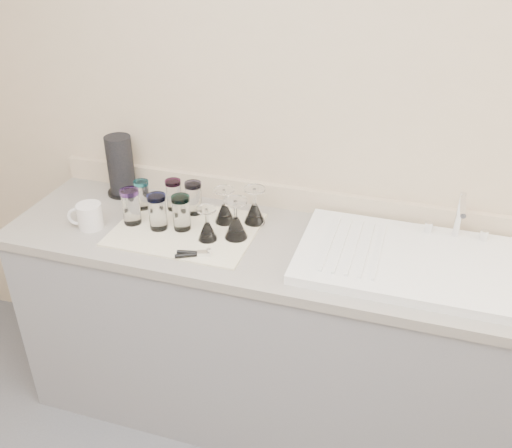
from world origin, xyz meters
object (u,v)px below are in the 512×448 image
(can_opener, at_px, (193,254))
(tumbler_cyan, at_px, (174,194))
(goblet_back_right, at_px, (255,211))
(white_mug, at_px, (89,216))
(tumbler_teal, at_px, (142,194))
(goblet_front_right, at_px, (236,225))
(tumbler_purple, at_px, (194,198))
(tumbler_blue, at_px, (158,212))
(goblet_back_left, at_px, (225,211))
(sink_unit, at_px, (413,261))
(tumbler_lavender, at_px, (181,213))
(paper_towel_roll, at_px, (121,166))
(tumbler_magenta, at_px, (131,206))
(goblet_front_left, at_px, (207,229))

(can_opener, bearing_deg, tumbler_cyan, 124.80)
(goblet_back_right, distance_m, white_mug, 0.66)
(tumbler_teal, relative_size, can_opener, 0.96)
(goblet_front_right, bearing_deg, can_opener, -121.87)
(white_mug, bearing_deg, tumbler_teal, 56.16)
(tumbler_purple, xyz_separation_m, goblet_back_right, (0.26, 0.00, -0.02))
(tumbler_purple, height_order, tumbler_blue, tumbler_blue)
(tumbler_teal, height_order, tumbler_cyan, tumbler_cyan)
(tumbler_cyan, bearing_deg, goblet_back_left, -9.58)
(tumbler_cyan, height_order, goblet_front_right, goblet_front_right)
(sink_unit, bearing_deg, white_mug, -174.91)
(tumbler_teal, relative_size, tumbler_lavender, 0.87)
(goblet_front_right, distance_m, paper_towel_roll, 0.65)
(white_mug, bearing_deg, paper_towel_roll, 93.78)
(tumbler_magenta, relative_size, goblet_back_right, 0.97)
(can_opener, bearing_deg, goblet_back_right, 65.37)
(tumbler_cyan, bearing_deg, tumbler_purple, -5.40)
(tumbler_magenta, bearing_deg, goblet_front_left, -4.58)
(tumbler_lavender, distance_m, goblet_back_left, 0.18)
(sink_unit, distance_m, tumbler_cyan, 1.00)
(tumbler_cyan, distance_m, paper_towel_roll, 0.30)
(goblet_front_right, xyz_separation_m, paper_towel_roll, (-0.60, 0.22, 0.07))
(tumbler_cyan, xyz_separation_m, tumbler_magenta, (-0.11, -0.16, 0.01))
(goblet_back_right, bearing_deg, tumbler_purple, -179.80)
(tumbler_teal, xyz_separation_m, white_mug, (-0.13, -0.20, -0.02))
(white_mug, bearing_deg, tumbler_magenta, 25.55)
(tumbler_purple, height_order, goblet_back_right, goblet_back_right)
(tumbler_lavender, relative_size, paper_towel_roll, 0.54)
(goblet_front_left, relative_size, can_opener, 1.05)
(goblet_back_right, bearing_deg, tumbler_magenta, -161.99)
(tumbler_teal, distance_m, goblet_front_left, 0.38)
(tumbler_magenta, xyz_separation_m, tumbler_blue, (0.12, -0.01, -0.00))
(tumbler_teal, height_order, goblet_back_left, goblet_back_left)
(tumbler_teal, xyz_separation_m, goblet_front_left, (0.35, -0.15, -0.02))
(tumbler_blue, height_order, can_opener, tumbler_blue)
(sink_unit, height_order, paper_towel_roll, paper_towel_roll)
(sink_unit, height_order, can_opener, sink_unit)
(tumbler_lavender, bearing_deg, tumbler_cyan, 124.46)
(can_opener, distance_m, paper_towel_roll, 0.64)
(goblet_back_left, distance_m, goblet_front_right, 0.13)
(goblet_back_right, relative_size, white_mug, 1.02)
(tumbler_teal, relative_size, goblet_back_right, 0.81)
(tumbler_lavender, distance_m, goblet_back_right, 0.29)
(white_mug, bearing_deg, tumbler_cyan, 41.45)
(tumbler_blue, bearing_deg, can_opener, -34.69)
(tumbler_lavender, xyz_separation_m, goblet_front_left, (0.12, -0.04, -0.03))
(tumbler_blue, height_order, paper_towel_roll, paper_towel_roll)
(goblet_front_right, relative_size, can_opener, 1.26)
(tumbler_teal, relative_size, tumbler_cyan, 0.95)
(goblet_back_right, relative_size, goblet_front_left, 1.13)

